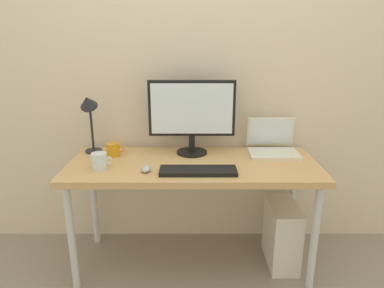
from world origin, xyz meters
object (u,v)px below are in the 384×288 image
Objects in this scene: desk at (192,172)px; computer_tower at (281,234)px; monitor at (191,113)px; keyboard at (197,171)px; coffee_mug at (112,150)px; desk_lamp at (88,111)px; glass_cup at (98,161)px; mouse at (145,169)px; laptop at (271,144)px.

desk is 3.66× the size of computer_tower.
monitor is at bearing 92.36° from desk.
coffee_mug reaches higher than keyboard.
glass_cup is (0.12, -0.28, -0.24)m from desk_lamp.
mouse is at bearing -151.41° from desk.
glass_cup is 1.27m from computer_tower.
desk_lamp is 0.58m from mouse.
laptop is 1.12m from glass_cup.
mouse is (-0.26, -0.32, -0.26)m from monitor.
mouse is at bearing -39.24° from desk_lamp.
monitor is 1.00m from computer_tower.
desk_lamp is 0.39m from glass_cup.
coffee_mug reaches higher than computer_tower.
desk_lamp is at bearing -179.12° from laptop.
laptop is at bearing 15.67° from glass_cup.
desk is 4.80× the size of laptop.
coffee_mug is at bearing 166.15° from desk.
coffee_mug is at bearing 151.53° from keyboard.
laptop is at bearing 23.20° from mouse.
glass_cup is (-0.03, -0.23, 0.01)m from coffee_mug.
desk_lamp is 1.50m from computer_tower.
laptop is at bearing 20.25° from desk.
monitor is 1.35× the size of desk_lamp.
laptop reaches higher than keyboard.
monitor reaches higher than mouse.
laptop is 0.76× the size of computer_tower.
desk is 13.15× the size of coffee_mug.
mouse is (-0.27, -0.15, 0.08)m from desk.
coffee_mug is (-0.54, 0.30, 0.03)m from keyboard.
glass_cup is at bearing -168.93° from desk.
glass_cup is (-0.28, 0.04, 0.03)m from mouse.
desk is 0.54m from coffee_mug.
monitor is at bearing 96.01° from keyboard.
desk is at bearing 11.07° from glass_cup.
monitor is at bearing -177.99° from laptop.
desk is 0.78m from desk_lamp.
desk is at bearing 28.59° from mouse.
monitor reaches higher than desk_lamp.
glass_cup is (-0.54, -0.28, -0.23)m from monitor.
laptop is at bearing 2.01° from monitor.
mouse is 0.72× the size of glass_cup.
computer_tower is (1.10, -0.12, -0.55)m from coffee_mug.
laptop is 2.56× the size of glass_cup.
keyboard is at bearing -162.77° from computer_tower.
monitor is 0.65m from glass_cup.
desk is 3.49× the size of keyboard.
computer_tower is at bearing -6.32° from coffee_mug.
computer_tower is (1.26, -0.17, -0.79)m from desk_lamp.
coffee_mug is at bearing 131.70° from mouse.
coffee_mug is (-1.04, -0.07, -0.01)m from laptop.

